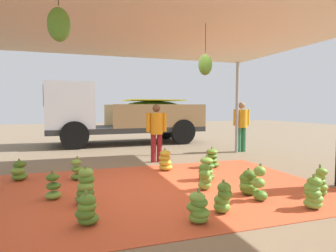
{
  "coord_description": "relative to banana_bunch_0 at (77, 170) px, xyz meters",
  "views": [
    {
      "loc": [
        -1.31,
        -4.98,
        1.49
      ],
      "look_at": [
        0.75,
        1.26,
        1.06
      ],
      "focal_mm": 31.03,
      "sensor_mm": 36.0,
      "label": 1
    }
  ],
  "objects": [
    {
      "name": "banana_bunch_7",
      "position": [
        -0.38,
        -1.19,
        -0.0
      ],
      "size": [
        0.34,
        0.34,
        0.47
      ],
      "color": "#75A83D",
      "rests_on": "tarp_orange"
    },
    {
      "name": "banana_bunch_4",
      "position": [
        3.25,
        -2.86,
        0.03
      ],
      "size": [
        0.37,
        0.36,
        0.51
      ],
      "color": "#75A83D",
      "rests_on": "tarp_orange"
    },
    {
      "name": "banana_bunch_11",
      "position": [
        0.08,
        -2.43,
        -0.01
      ],
      "size": [
        0.35,
        0.34,
        0.44
      ],
      "color": "#477523",
      "rests_on": "tarp_orange"
    },
    {
      "name": "tarp_orange",
      "position": [
        1.24,
        -1.15,
        -0.2
      ],
      "size": [
        6.47,
        4.1,
        0.01
      ],
      "primitive_type": "cube",
      "color": "#D1512D",
      "rests_on": "ground"
    },
    {
      "name": "banana_bunch_1",
      "position": [
        2.16,
        -1.49,
        0.03
      ],
      "size": [
        0.33,
        0.36,
        0.51
      ],
      "color": "#75A83D",
      "rests_on": "tarp_orange"
    },
    {
      "name": "tent_canopy",
      "position": [
        1.24,
        -1.25,
        2.71
      ],
      "size": [
        8.0,
        7.0,
        3.01
      ],
      "color": "#9EA0A5",
      "rests_on": "ground"
    },
    {
      "name": "banana_bunch_10",
      "position": [
        3.18,
        0.25,
        0.02
      ],
      "size": [
        0.49,
        0.46,
        0.5
      ],
      "color": "#477523",
      "rests_on": "tarp_orange"
    },
    {
      "name": "banana_bunch_0",
      "position": [
        0.0,
        0.0,
        0.0
      ],
      "size": [
        0.32,
        0.35,
        0.48
      ],
      "color": "#477523",
      "rests_on": "tarp_orange"
    },
    {
      "name": "cargo_truck_main",
      "position": [
        1.79,
        5.67,
        0.99
      ],
      "size": [
        6.18,
        2.53,
        2.4
      ],
      "color": "#2D2D2D",
      "rests_on": "ground"
    },
    {
      "name": "banana_bunch_13",
      "position": [
        2.74,
        -1.97,
        0.01
      ],
      "size": [
        0.41,
        0.39,
        0.46
      ],
      "color": "#518428",
      "rests_on": "tarp_orange"
    },
    {
      "name": "ground_plane",
      "position": [
        1.24,
        1.85,
        -0.2
      ],
      "size": [
        40.0,
        40.0,
        0.0
      ],
      "primitive_type": "plane",
      "color": "#7F6B51"
    },
    {
      "name": "banana_bunch_12",
      "position": [
        2.72,
        -2.31,
        0.06
      ],
      "size": [
        0.29,
        0.29,
        0.6
      ],
      "color": "#518428",
      "rests_on": "tarp_orange"
    },
    {
      "name": "banana_bunch_2",
      "position": [
        1.44,
        -2.8,
        -0.01
      ],
      "size": [
        0.33,
        0.34,
        0.45
      ],
      "color": "#60932D",
      "rests_on": "tarp_orange"
    },
    {
      "name": "banana_bunch_14",
      "position": [
        -1.11,
        0.31,
        -0.01
      ],
      "size": [
        0.42,
        0.43,
        0.44
      ],
      "color": "#518428",
      "rests_on": "tarp_orange"
    },
    {
      "name": "worker_1",
      "position": [
        2.09,
        1.38,
        0.71
      ],
      "size": [
        0.57,
        0.35,
        1.56
      ],
      "color": "maroon",
      "rests_on": "ground"
    },
    {
      "name": "banana_bunch_15",
      "position": [
        0.11,
        -1.59,
        0.06
      ],
      "size": [
        0.39,
        0.4,
        0.59
      ],
      "color": "#518428",
      "rests_on": "tarp_orange"
    },
    {
      "name": "banana_bunch_5",
      "position": [
        1.98,
        0.26,
        0.03
      ],
      "size": [
        0.41,
        0.42,
        0.52
      ],
      "color": "gold",
      "rests_on": "tarp_orange"
    },
    {
      "name": "banana_bunch_6",
      "position": [
        1.92,
        -2.58,
        0.01
      ],
      "size": [
        0.34,
        0.33,
        0.47
      ],
      "color": "#60932D",
      "rests_on": "tarp_orange"
    },
    {
      "name": "banana_bunch_3",
      "position": [
        3.84,
        -2.41,
        0.03
      ],
      "size": [
        0.29,
        0.31,
        0.53
      ],
      "color": "#6B9E38",
      "rests_on": "tarp_orange"
    },
    {
      "name": "banana_bunch_9",
      "position": [
        2.51,
        -0.84,
        0.02
      ],
      "size": [
        0.46,
        0.45,
        0.51
      ],
      "color": "#477523",
      "rests_on": "tarp_orange"
    },
    {
      "name": "worker_0",
      "position": [
        5.3,
        2.27,
        0.76
      ],
      "size": [
        0.61,
        0.37,
        1.66
      ],
      "color": "#337A4C",
      "rests_on": "ground"
    }
  ]
}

